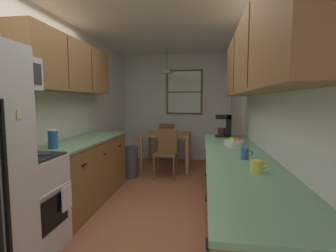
{
  "coord_description": "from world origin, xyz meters",
  "views": [
    {
      "loc": [
        0.66,
        -2.53,
        1.42
      ],
      "look_at": [
        0.1,
        1.39,
        1.04
      ],
      "focal_mm": 27.06,
      "sensor_mm": 36.0,
      "label": 1
    }
  ],
  "objects": [
    {
      "name": "upper_cabinets_left",
      "position": [
        -1.14,
        0.72,
        1.89
      ],
      "size": [
        0.33,
        1.98,
        0.68
      ],
      "color": "brown"
    },
    {
      "name": "mug_by_coffeemaker",
      "position": [
        1.05,
        -0.63,
        0.95
      ],
      "size": [
        0.13,
        0.09,
        0.09
      ],
      "color": "#E5CC4C",
      "rests_on": "counter_right"
    },
    {
      "name": "wall_left",
      "position": [
        -1.35,
        1.0,
        1.27
      ],
      "size": [
        0.1,
        9.0,
        2.55
      ],
      "primitive_type": "cube",
      "color": "silver",
      "rests_on": "ground"
    },
    {
      "name": "table_serving_bowl",
      "position": [
        -0.18,
        2.8,
        0.77
      ],
      "size": [
        0.18,
        0.18,
        0.06
      ],
      "primitive_type": "cylinder",
      "color": "silver",
      "rests_on": "dining_table"
    },
    {
      "name": "storage_canister",
      "position": [
        -1.0,
        0.05,
        1.01
      ],
      "size": [
        0.1,
        0.1,
        0.22
      ],
      "color": "#265999",
      "rests_on": "counter_left"
    },
    {
      "name": "dining_table",
      "position": [
        -0.12,
        2.78,
        0.64
      ],
      "size": [
        0.98,
        0.89,
        0.74
      ],
      "color": "#A87F51",
      "rests_on": "ground"
    },
    {
      "name": "ground_plane",
      "position": [
        0.0,
        1.0,
        0.0
      ],
      "size": [
        12.0,
        12.0,
        0.0
      ],
      "primitive_type": "plane",
      "color": "#995B3D"
    },
    {
      "name": "mug_spare",
      "position": [
        1.03,
        -0.2,
        0.95
      ],
      "size": [
        0.11,
        0.07,
        0.11
      ],
      "color": "#335999",
      "rests_on": "counter_right"
    },
    {
      "name": "dining_chair_near",
      "position": [
        -0.03,
        2.13,
        0.5
      ],
      "size": [
        0.41,
        0.41,
        0.9
      ],
      "color": "brown",
      "rests_on": "ground"
    },
    {
      "name": "fruit_bowl",
      "position": [
        1.02,
        0.57,
        0.94
      ],
      "size": [
        0.23,
        0.23,
        0.09
      ],
      "color": "silver",
      "rests_on": "counter_right"
    },
    {
      "name": "pendant_light",
      "position": [
        -0.12,
        2.78,
        2.06
      ],
      "size": [
        0.29,
        0.29,
        0.54
      ],
      "color": "black"
    },
    {
      "name": "wall_back",
      "position": [
        0.0,
        3.65,
        1.27
      ],
      "size": [
        4.4,
        0.1,
        2.55
      ],
      "primitive_type": "cube",
      "color": "silver",
      "rests_on": "ground"
    },
    {
      "name": "back_window",
      "position": [
        0.19,
        3.58,
        1.65
      ],
      "size": [
        0.86,
        0.05,
        1.06
      ],
      "color": "brown"
    },
    {
      "name": "counter_right",
      "position": [
        1.0,
        -0.05,
        0.45
      ],
      "size": [
        0.64,
        3.13,
        0.9
      ],
      "color": "brown",
      "rests_on": "ground"
    },
    {
      "name": "dining_chair_far",
      "position": [
        -0.2,
        3.43,
        0.5
      ],
      "size": [
        0.43,
        0.43,
        0.9
      ],
      "color": "brown",
      "rests_on": "ground"
    },
    {
      "name": "wall_right",
      "position": [
        1.35,
        1.0,
        1.27
      ],
      "size": [
        0.1,
        9.0,
        2.55
      ],
      "primitive_type": "cube",
      "color": "silver",
      "rests_on": "ground"
    },
    {
      "name": "dish_towel",
      "position": [
        -0.64,
        -0.33,
        0.5
      ],
      "size": [
        0.02,
        0.16,
        0.24
      ],
      "primitive_type": "cube",
      "color": "white"
    },
    {
      "name": "trash_bin",
      "position": [
        -0.7,
        1.97,
        0.29
      ],
      "size": [
        0.29,
        0.29,
        0.58
      ],
      "primitive_type": "cylinder",
      "color": "#3F3F42",
      "rests_on": "ground"
    },
    {
      "name": "coffee_maker",
      "position": [
        0.98,
        1.27,
        1.07
      ],
      "size": [
        0.22,
        0.18,
        0.33
      ],
      "color": "black",
      "rests_on": "counter_right"
    },
    {
      "name": "counter_left",
      "position": [
        -1.0,
        0.77,
        0.45
      ],
      "size": [
        0.64,
        1.9,
        0.9
      ],
      "color": "brown",
      "rests_on": "ground"
    },
    {
      "name": "upper_cabinets_right",
      "position": [
        1.14,
        -0.1,
        1.83
      ],
      "size": [
        0.33,
        2.81,
        0.66
      ],
      "color": "brown"
    },
    {
      "name": "ceiling_slab",
      "position": [
        0.0,
        1.0,
        2.59
      ],
      "size": [
        4.4,
        9.0,
        0.08
      ],
      "primitive_type": "cube",
      "color": "white"
    },
    {
      "name": "microwave_over_range",
      "position": [
        -1.11,
        -0.48,
        1.68
      ],
      "size": [
        0.39,
        0.58,
        0.31
      ],
      "color": "silver"
    },
    {
      "name": "stove_range",
      "position": [
        -0.99,
        -0.48,
        0.47
      ],
      "size": [
        0.66,
        0.6,
        1.1
      ],
      "color": "silver",
      "rests_on": "ground"
    }
  ]
}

